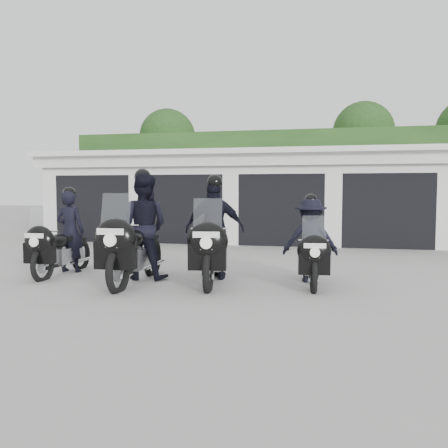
% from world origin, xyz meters
% --- Properties ---
extents(ground, '(80.00, 80.00, 0.00)m').
position_xyz_m(ground, '(0.00, 0.00, 0.00)').
color(ground, gray).
rests_on(ground, ground).
extents(garage_block, '(16.40, 6.80, 2.96)m').
position_xyz_m(garage_block, '(-0.00, 8.06, 1.42)').
color(garage_block, white).
rests_on(garage_block, ground).
extents(background_vegetation, '(20.00, 3.90, 5.80)m').
position_xyz_m(background_vegetation, '(0.37, 12.92, 2.77)').
color(background_vegetation, '#1A3A15').
rests_on(background_vegetation, ground).
extents(police_bike_a, '(0.63, 2.10, 1.82)m').
position_xyz_m(police_bike_a, '(-3.87, -0.32, 0.72)').
color(police_bike_a, black).
rests_on(police_bike_a, ground).
extents(police_bike_b, '(0.99, 2.49, 2.17)m').
position_xyz_m(police_bike_b, '(-2.07, -0.70, 0.91)').
color(police_bike_b, black).
rests_on(police_bike_b, ground).
extents(police_bike_c, '(1.19, 2.36, 2.06)m').
position_xyz_m(police_bike_c, '(-0.71, -0.40, 0.87)').
color(police_bike_c, black).
rests_on(police_bike_c, ground).
extents(police_bike_d, '(1.05, 1.93, 1.68)m').
position_xyz_m(police_bike_d, '(1.07, -0.24, 0.72)').
color(police_bike_d, black).
rests_on(police_bike_d, ground).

